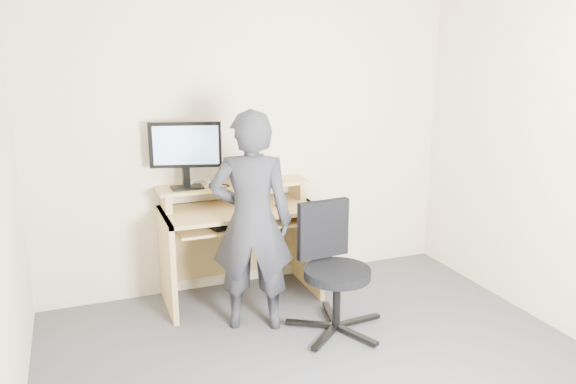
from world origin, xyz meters
TOP-DOWN VIEW (x-y plane):
  - back_wall at (0.00, 1.75)m, footprint 3.50×0.02m
  - desk at (-0.20, 1.53)m, footprint 1.20×0.60m
  - monitor at (-0.58, 1.57)m, footprint 0.53×0.18m
  - external_drive at (-0.16, 1.59)m, footprint 0.09×0.14m
  - travel_mug at (0.01, 1.61)m, footprint 0.10×0.10m
  - smartphone at (0.06, 1.56)m, footprint 0.07×0.13m
  - charger at (-0.39, 1.52)m, footprint 0.05×0.05m
  - headphones at (-0.47, 1.65)m, footprint 0.17×0.17m
  - keyboard at (-0.24, 1.36)m, footprint 0.49×0.30m
  - mouse at (0.10, 1.35)m, footprint 0.10×0.07m
  - office_chair at (0.26, 0.74)m, footprint 0.69×0.70m
  - person at (-0.25, 0.97)m, footprint 0.67×0.55m

SIDE VIEW (x-z plane):
  - office_chair at x=0.26m, z-range 0.04..0.93m
  - desk at x=-0.20m, z-range 0.09..1.00m
  - keyboard at x=-0.24m, z-range 0.65..0.68m
  - mouse at x=0.10m, z-range 0.75..0.79m
  - person at x=-0.25m, z-range 0.00..1.57m
  - smartphone at x=0.06m, z-range 0.91..0.92m
  - headphones at x=-0.47m, z-range 0.89..0.95m
  - charger at x=-0.39m, z-range 0.91..0.94m
  - travel_mug at x=0.01m, z-range 0.91..1.11m
  - external_drive at x=-0.16m, z-range 0.91..1.11m
  - monitor at x=-0.58m, z-range 0.96..1.47m
  - back_wall at x=0.00m, z-range 0.00..2.50m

